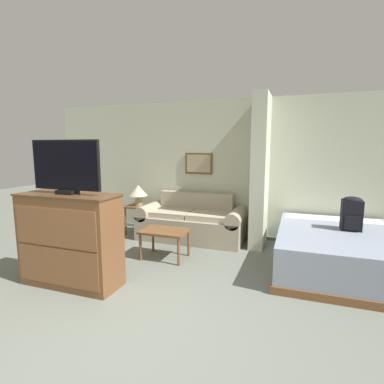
{
  "coord_description": "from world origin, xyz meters",
  "views": [
    {
      "loc": [
        1.49,
        -2.11,
        1.72
      ],
      "look_at": [
        0.0,
        2.08,
        1.05
      ],
      "focal_mm": 28.0,
      "sensor_mm": 36.0,
      "label": 1
    }
  ],
  "objects": [
    {
      "name": "table_lamp",
      "position": [
        -1.49,
        3.07,
        0.85
      ],
      "size": [
        0.37,
        0.37,
        0.41
      ],
      "color": "tan",
      "rests_on": "side_table"
    },
    {
      "name": "wall_partition_pillar",
      "position": [
        0.88,
        3.11,
        1.3
      ],
      "size": [
        0.24,
        0.72,
        2.6
      ],
      "color": "beige",
      "rests_on": "ground_plane"
    },
    {
      "name": "wall_back",
      "position": [
        -0.0,
        3.53,
        1.29
      ],
      "size": [
        7.1,
        0.16,
        2.6
      ],
      "color": "beige",
      "rests_on": "ground_plane"
    },
    {
      "name": "couch",
      "position": [
        -0.35,
        3.04,
        0.32
      ],
      "size": [
        1.98,
        0.84,
        0.85
      ],
      "color": "tan",
      "rests_on": "ground_plane"
    },
    {
      "name": "tv_dresser",
      "position": [
        -1.14,
        0.76,
        0.58
      ],
      "size": [
        1.28,
        0.49,
        1.16
      ],
      "color": "brown",
      "rests_on": "ground_plane"
    },
    {
      "name": "backpack",
      "position": [
        2.23,
        2.51,
        0.81
      ],
      "size": [
        0.27,
        0.24,
        0.48
      ],
      "color": "black",
      "rests_on": "bed"
    },
    {
      "name": "side_table",
      "position": [
        -1.49,
        3.07,
        0.47
      ],
      "size": [
        0.44,
        0.44,
        0.57
      ],
      "color": "brown",
      "rests_on": "ground_plane"
    },
    {
      "name": "coffee_table",
      "position": [
        -0.41,
        1.97,
        0.39
      ],
      "size": [
        0.71,
        0.5,
        0.45
      ],
      "color": "brown",
      "rests_on": "ground_plane"
    },
    {
      "name": "tv",
      "position": [
        -1.14,
        0.76,
        1.48
      ],
      "size": [
        0.96,
        0.16,
        0.65
      ],
      "color": "black",
      "rests_on": "tv_dresser"
    },
    {
      "name": "bed",
      "position": [
        2.06,
        2.38,
        0.28
      ],
      "size": [
        1.62,
        2.1,
        0.56
      ],
      "color": "brown",
      "rests_on": "ground_plane"
    },
    {
      "name": "ground_plane",
      "position": [
        0.0,
        0.0,
        0.0
      ],
      "size": [
        20.0,
        20.0,
        0.0
      ],
      "primitive_type": "plane",
      "color": "slate"
    }
  ]
}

